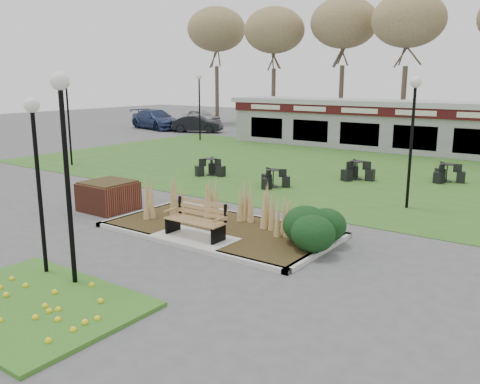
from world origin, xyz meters
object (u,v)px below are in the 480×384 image
Objects in this scene: lamp_post_near_right at (64,133)px; bistro_set_a at (273,181)px; lamp_post_near_left at (35,148)px; lamp_post_mid_left at (67,104)px; car_blue at (156,119)px; bistro_set_b at (211,170)px; lamp_post_mid_right at (413,114)px; car_silver at (201,116)px; food_pavilion at (423,127)px; brick_planter at (108,196)px; lamp_post_far_left at (199,92)px; bistro_set_d at (447,176)px; car_black at (197,124)px; bistro_set_c at (357,173)px; park_bench at (197,219)px.

lamp_post_near_right is 11.10m from bistro_set_a.
lamp_post_mid_left reaches higher than lamp_post_near_left.
lamp_post_near_right reaches higher than car_blue.
lamp_post_near_right reaches higher than bistro_set_b.
lamp_post_mid_right is 32.70m from car_silver.
food_pavilion reaches higher than bistro_set_a.
lamp_post_near_right is 0.78× the size of car_blue.
car_blue is (-17.71, 20.00, 0.33)m from brick_planter.
bistro_set_a is (10.73, 1.42, -2.72)m from lamp_post_mid_left.
lamp_post_mid_left is at bearing -83.21° from lamp_post_far_left.
car_silver is (-25.60, 14.93, 0.41)m from bistro_set_d.
lamp_post_mid_right reaches higher than bistro_set_d.
food_pavilion is 13.10m from bistro_set_a.
bistro_set_d is (8.79, 4.50, 0.00)m from bistro_set_b.
brick_planter is 13.51m from bistro_set_d.
food_pavilion is at bearing -116.59° from car_black.
bistro_set_c is 24.66m from car_blue.
food_pavilion is 14.42m from lamp_post_far_left.
bistro_set_b is (-5.45, 7.33, -0.33)m from park_bench.
lamp_post_mid_left is 0.74× the size of car_blue.
lamp_post_far_left is at bearing 154.90° from bistro_set_c.
bistro_set_b is at bearing 115.68° from lamp_post_near_right.
lamp_post_mid_left is 18.16m from car_blue.
car_blue is at bearing 66.77° from car_black.
lamp_post_near_left reaches higher than car_silver.
lamp_post_far_left reaches higher than lamp_post_mid_left.
lamp_post_mid_right is at bearing 71.25° from lamp_post_near_right.
car_black is (-17.64, 20.75, 0.06)m from park_bench.
lamp_post_near_left reaches higher than bistro_set_c.
car_black is (-17.64, 1.04, -0.83)m from food_pavilion.
bistro_set_d is at bearing -15.86° from lamp_post_far_left.
bistro_set_c is (-3.25, 3.51, -2.81)m from lamp_post_mid_right.
lamp_post_near_left reaches higher than park_bench.
lamp_post_mid_left is at bearing -158.10° from bistro_set_d.
food_pavilion reaches higher than car_black.
car_silver is (-22.13, 30.50, -2.47)m from lamp_post_near_right.
car_blue is (0.15, -6.00, 0.13)m from car_silver.
lamp_post_mid_left is at bearing 150.60° from brick_planter.
park_bench is at bearing -50.11° from lamp_post_far_left.
bistro_set_b is (-3.54, 0.51, 0.01)m from bistro_set_a.
lamp_post_near_right reaches higher than bistro_set_d.
bistro_set_c is at bearing 88.89° from lamp_post_near_right.
lamp_post_mid_right reaches higher than lamp_post_mid_left.
bistro_set_c is (4.54, 9.38, -0.20)m from brick_planter.
car_blue is at bearing 160.67° from bistro_set_d.
lamp_post_far_left is at bearing 149.77° from lamp_post_mid_right.
bistro_set_c is (14.14, -6.62, -2.96)m from lamp_post_far_left.
park_bench is 7.84m from lamp_post_mid_right.
car_silver is (-20.34, 19.93, 0.43)m from bistro_set_a.
lamp_post_near_left is at bearing -57.87° from lamp_post_far_left.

